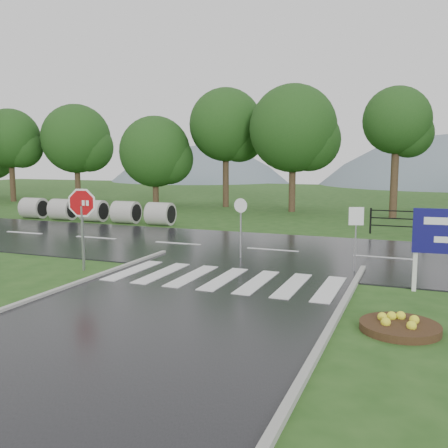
% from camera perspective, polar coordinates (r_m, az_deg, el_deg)
% --- Properties ---
extents(ground, '(120.00, 120.00, 0.00)m').
position_cam_1_polar(ground, '(10.07, -10.84, -12.79)').
color(ground, '#254D19').
rests_on(ground, ground).
extents(main_road, '(90.00, 8.00, 0.04)m').
position_cam_1_polar(main_road, '(18.98, 5.56, -3.09)').
color(main_road, black).
rests_on(main_road, ground).
extents(crosswalk, '(6.50, 2.80, 0.02)m').
position_cam_1_polar(crosswalk, '(14.33, -0.02, -6.28)').
color(crosswalk, silver).
rests_on(crosswalk, ground).
extents(hills, '(102.00, 48.00, 48.00)m').
position_cam_1_polar(hills, '(75.39, 19.83, -7.59)').
color(hills, slate).
rests_on(hills, ground).
extents(treeline, '(83.20, 5.20, 10.00)m').
position_cam_1_polar(treeline, '(32.39, 14.16, 1.10)').
color(treeline, '#163B12').
rests_on(treeline, ground).
extents(culvert_pipes, '(9.70, 1.20, 1.20)m').
position_cam_1_polar(culvert_pipes, '(28.63, -14.68, 1.48)').
color(culvert_pipes, '#9E9B93').
rests_on(culvert_pipes, ground).
extents(stop_sign, '(1.19, 0.29, 2.73)m').
position_cam_1_polar(stop_sign, '(15.96, -15.93, 1.54)').
color(stop_sign, '#939399').
rests_on(stop_sign, ground).
extents(flower_bed, '(1.60, 1.60, 0.32)m').
position_cam_1_polar(flower_bed, '(10.89, 19.46, -10.87)').
color(flower_bed, '#332111').
rests_on(flower_bed, ground).
extents(reg_sign_small, '(0.43, 0.17, 2.02)m').
position_cam_1_polar(reg_sign_small, '(15.60, 14.85, -0.23)').
color(reg_sign_small, '#939399').
rests_on(reg_sign_small, ground).
extents(reg_sign_round, '(0.49, 0.09, 2.12)m').
position_cam_1_polar(reg_sign_round, '(17.18, 1.92, 0.40)').
color(reg_sign_round, '#939399').
rests_on(reg_sign_round, ground).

